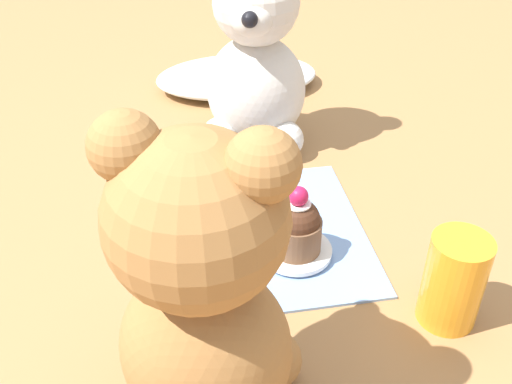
{
  "coord_description": "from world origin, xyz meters",
  "views": [
    {
      "loc": [
        -0.08,
        -0.47,
        0.4
      ],
      "look_at": [
        0.0,
        0.0,
        0.06
      ],
      "focal_mm": 42.0,
      "sensor_mm": 36.0,
      "label": 1
    }
  ],
  "objects_px": {
    "cupcake_near_cream_bear": "(248,172)",
    "saucer_plate": "(296,250)",
    "juice_glass": "(454,281)",
    "teddy_bear_cream": "(256,62)",
    "cupcake_near_tan_bear": "(297,226)",
    "teddy_bear_tan": "(204,291)"
  },
  "relations": [
    {
      "from": "saucer_plate",
      "to": "juice_glass",
      "type": "relative_size",
      "value": 0.83
    },
    {
      "from": "teddy_bear_tan",
      "to": "juice_glass",
      "type": "height_order",
      "value": "teddy_bear_tan"
    },
    {
      "from": "teddy_bear_cream",
      "to": "juice_glass",
      "type": "relative_size",
      "value": 2.74
    },
    {
      "from": "teddy_bear_cream",
      "to": "teddy_bear_tan",
      "type": "xyz_separation_m",
      "value": [
        -0.1,
        -0.38,
        0.01
      ]
    },
    {
      "from": "juice_glass",
      "to": "teddy_bear_cream",
      "type": "bearing_deg",
      "value": 108.76
    },
    {
      "from": "cupcake_near_cream_bear",
      "to": "saucer_plate",
      "type": "height_order",
      "value": "cupcake_near_cream_bear"
    },
    {
      "from": "teddy_bear_tan",
      "to": "saucer_plate",
      "type": "bearing_deg",
      "value": -99.15
    },
    {
      "from": "cupcake_near_cream_bear",
      "to": "juice_glass",
      "type": "relative_size",
      "value": 0.86
    },
    {
      "from": "teddy_bear_cream",
      "to": "saucer_plate",
      "type": "bearing_deg",
      "value": -73.37
    },
    {
      "from": "teddy_bear_tan",
      "to": "juice_glass",
      "type": "relative_size",
      "value": 2.85
    },
    {
      "from": "teddy_bear_cream",
      "to": "cupcake_near_cream_bear",
      "type": "xyz_separation_m",
      "value": [
        -0.03,
        -0.12,
        -0.07
      ]
    },
    {
      "from": "teddy_bear_tan",
      "to": "saucer_plate",
      "type": "height_order",
      "value": "teddy_bear_tan"
    },
    {
      "from": "teddy_bear_tan",
      "to": "cupcake_near_tan_bear",
      "type": "xyz_separation_m",
      "value": [
        0.1,
        0.15,
        -0.08
      ]
    },
    {
      "from": "teddy_bear_cream",
      "to": "cupcake_near_cream_bear",
      "type": "distance_m",
      "value": 0.15
    },
    {
      "from": "cupcake_near_cream_bear",
      "to": "juice_glass",
      "type": "height_order",
      "value": "juice_glass"
    },
    {
      "from": "saucer_plate",
      "to": "juice_glass",
      "type": "bearing_deg",
      "value": -41.61
    },
    {
      "from": "cupcake_near_tan_bear",
      "to": "cupcake_near_cream_bear",
      "type": "bearing_deg",
      "value": 105.29
    },
    {
      "from": "saucer_plate",
      "to": "juice_glass",
      "type": "xyz_separation_m",
      "value": [
        0.11,
        -0.1,
        0.03
      ]
    },
    {
      "from": "saucer_plate",
      "to": "cupcake_near_tan_bear",
      "type": "height_order",
      "value": "cupcake_near_tan_bear"
    },
    {
      "from": "teddy_bear_cream",
      "to": "saucer_plate",
      "type": "distance_m",
      "value": 0.25
    },
    {
      "from": "cupcake_near_cream_bear",
      "to": "cupcake_near_tan_bear",
      "type": "distance_m",
      "value": 0.11
    },
    {
      "from": "cupcake_near_cream_bear",
      "to": "teddy_bear_cream",
      "type": "bearing_deg",
      "value": 76.24
    }
  ]
}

